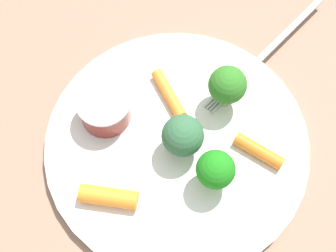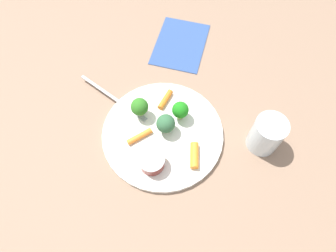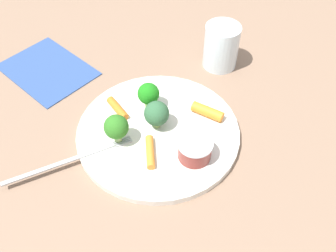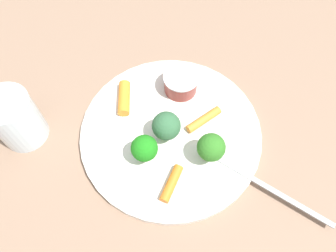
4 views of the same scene
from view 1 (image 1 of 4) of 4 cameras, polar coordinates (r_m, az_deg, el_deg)
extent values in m
plane|color=#866953|center=(0.49, 1.04, -2.39)|extent=(2.40, 2.40, 0.00)
cylinder|color=silver|center=(0.48, 1.06, -2.11)|extent=(0.26, 0.26, 0.01)
cylinder|color=maroon|center=(0.48, -7.53, 1.97)|extent=(0.05, 0.05, 0.03)
cylinder|color=silver|center=(0.46, -7.76, 2.88)|extent=(0.05, 0.05, 0.00)
cylinder|color=#8EAB66|center=(0.49, 6.79, 3.45)|extent=(0.01, 0.01, 0.02)
sphere|color=#2F7322|center=(0.47, 7.11, 4.88)|extent=(0.04, 0.04, 0.04)
cylinder|color=#95BA62|center=(0.46, 1.70, -2.29)|extent=(0.01, 0.01, 0.01)
sphere|color=#31613C|center=(0.44, 1.77, -1.16)|extent=(0.04, 0.04, 0.04)
cylinder|color=#90B657|center=(0.45, 5.44, -6.18)|extent=(0.01, 0.01, 0.02)
sphere|color=#1C7E19|center=(0.43, 5.70, -5.18)|extent=(0.04, 0.04, 0.04)
cylinder|color=orange|center=(0.45, -7.09, -8.37)|extent=(0.06, 0.02, 0.02)
cylinder|color=orange|center=(0.49, 0.08, 3.84)|extent=(0.05, 0.05, 0.01)
cylinder|color=orange|center=(0.47, 10.78, -2.95)|extent=(0.05, 0.03, 0.01)
cube|color=#B7B9BB|center=(0.54, 12.77, 9.64)|extent=(0.09, 0.15, 0.00)
cube|color=#B7B9BB|center=(0.49, 6.32, 2.62)|extent=(0.02, 0.03, 0.00)
cube|color=#B7B9BB|center=(0.49, 6.02, 2.86)|extent=(0.02, 0.03, 0.00)
cube|color=#B7B9BB|center=(0.50, 5.72, 3.09)|extent=(0.02, 0.03, 0.00)
cube|color=#B7B9BB|center=(0.50, 5.43, 3.33)|extent=(0.02, 0.03, 0.00)
camera|label=2|loc=(0.36, -95.34, 41.55)|focal=30.95mm
camera|label=3|loc=(0.57, -34.65, 62.28)|focal=39.80mm
camera|label=4|loc=(0.27, 74.29, 29.55)|focal=36.00mm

